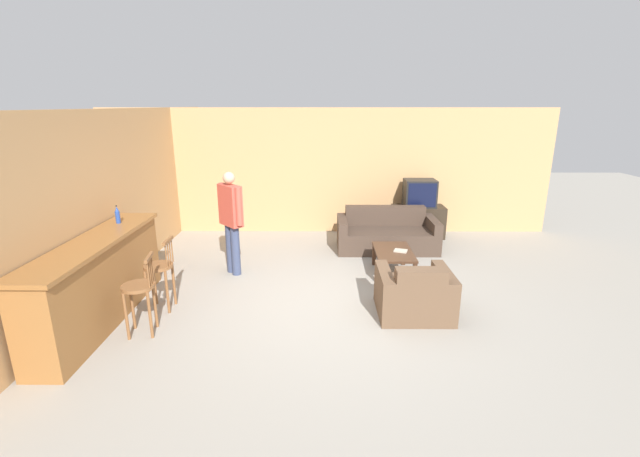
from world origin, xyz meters
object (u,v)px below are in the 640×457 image
Objects in this scene: book_on_table at (401,251)px; person_by_window at (231,218)px; coffee_table at (394,254)px; bottle at (118,215)px; couch_far at (386,235)px; armchair_near at (414,295)px; tv_unit at (418,221)px; bar_chair_near at (140,292)px; tv at (420,193)px; bar_chair_mid at (160,271)px.

book_on_table is 2.74m from person_by_window.
coffee_table is 4.13m from bottle.
couch_far is 1.98× the size of armchair_near.
armchair_near is at bearing -92.06° from book_on_table.
tv_unit is 4.41× the size of book_on_table.
bar_chair_near is at bearing -136.21° from tv_unit.
armchair_near is 0.89× the size of tv_unit.
couch_far is 3.02m from person_by_window.
coffee_table is at bearing -1.33° from person_by_window.
bar_chair_near is 1.00× the size of coffee_table.
tv is at bearing 43.76° from bar_chair_near.
armchair_near is at bearing -102.72° from tv_unit.
bar_chair_mid is 5.29m from tv_unit.
coffee_table is 4.10× the size of book_on_table.
tv is at bearing 30.63° from person_by_window.
person_by_window is at bearing 178.17° from book_on_table.
armchair_near is 3.54m from tv_unit.
tv is at bearing 68.14° from coffee_table.
armchair_near is 0.56× the size of person_by_window.
couch_far is at bearing 91.13° from book_on_table.
tv is at bearing 45.58° from couch_far.
book_on_table is (0.05, 1.34, 0.14)m from armchair_near.
bar_chair_mid reaches higher than coffee_table.
bottle reaches higher than bar_chair_near.
tv is 2.49× the size of bottle.
bottle is at bearing 171.69° from armchair_near.
person_by_window is (-2.64, 1.42, 0.66)m from armchair_near.
tv is (4.12, 3.95, 0.39)m from bar_chair_near.
couch_far is (3.37, 3.18, -0.26)m from bar_chair_near.
bar_chair_near reaches higher than couch_far.
tv reaches higher than couch_far.
bottle is at bearing -148.86° from person_by_window.
bottle is at bearing -152.71° from couch_far.
person_by_window is (0.70, 1.92, 0.40)m from bar_chair_near.
couch_far is 1.77× the size of tv_unit.
couch_far reaches higher than book_on_table.
bar_chair_near is 1.44m from bottle.
armchair_near reaches higher than coffee_table.
armchair_near is 3.07m from person_by_window.
book_on_table is at bearing -109.10° from tv.
bar_chair_mid is 0.53× the size of couch_far.
coffee_table is at bearing -111.83° from tv_unit.
coffee_table is 3.89× the size of bottle.
bottle is 4.21m from book_on_table.
armchair_near is at bearing -28.29° from person_by_window.
armchair_near is (-0.02, -2.68, 0.00)m from couch_far.
bar_chair_near is 0.93× the size of tv_unit.
coffee_table is 0.13m from book_on_table.
tv_unit reaches higher than coffee_table.
bar_chair_near is 3.78m from coffee_table.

